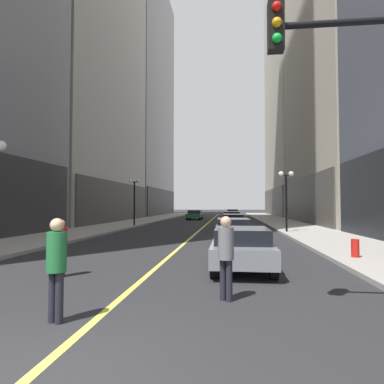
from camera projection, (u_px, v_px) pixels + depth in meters
ground_plane at (209, 222)px, 38.43m from camera, size 200.00×200.00×0.00m
sidewalk_left at (139, 221)px, 39.35m from camera, size 4.50×78.00×0.15m
sidewalk_right at (282, 222)px, 37.52m from camera, size 4.50×78.00×0.15m
lane_centre_stripe at (209, 222)px, 38.43m from camera, size 0.16×70.00×0.01m
building_left_mid at (74, 63)px, 40.49m from camera, size 11.84×24.00×38.86m
building_left_far at (133, 97)px, 65.99m from camera, size 12.26×26.00×47.03m
building_right_far at (302, 60)px, 62.59m from camera, size 11.31×26.00×58.94m
car_grey at (241, 247)px, 10.52m from camera, size 1.87×4.06×1.32m
car_black at (233, 230)px, 17.62m from camera, size 2.00×4.33×1.32m
car_silver at (233, 222)px, 25.96m from camera, size 1.73×4.65×1.32m
car_navy at (232, 217)px, 35.74m from camera, size 2.02×4.59×1.32m
car_green at (195, 214)px, 45.98m from camera, size 1.98×4.50×1.32m
car_red at (232, 213)px, 52.51m from camera, size 1.98×4.21×1.32m
pedestrian_in_grey_suit at (226, 251)px, 7.14m from camera, size 0.47×0.47×1.80m
pedestrian_in_green_parka at (56, 261)px, 5.80m from camera, size 0.43×0.43×1.81m
pedestrian_in_red_jacket at (61, 244)px, 9.50m from camera, size 0.45×0.45×1.62m
street_lamp_left_far at (134, 192)px, 30.92m from camera, size 1.06×0.36×4.43m
street_lamp_right_mid at (286, 188)px, 23.61m from camera, size 1.06×0.36×4.43m
fire_hydrant_right at (355, 250)px, 12.03m from camera, size 0.28×0.28×0.80m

